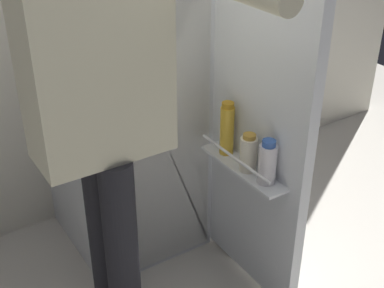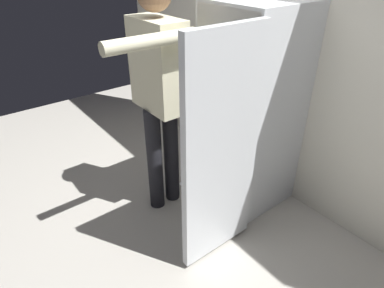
% 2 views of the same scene
% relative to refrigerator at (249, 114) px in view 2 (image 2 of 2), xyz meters
% --- Properties ---
extents(ground_plane, '(6.11, 6.11, 0.00)m').
position_rel_refrigerator_xyz_m(ground_plane, '(-0.02, -0.52, -0.80)').
color(ground_plane, '#B7B2A8').
extents(kitchen_wall, '(4.40, 0.10, 2.68)m').
position_rel_refrigerator_xyz_m(kitchen_wall, '(-0.02, 0.41, 0.54)').
color(kitchen_wall, silver).
rests_on(kitchen_wall, ground_plane).
extents(refrigerator, '(0.64, 1.20, 1.60)m').
position_rel_refrigerator_xyz_m(refrigerator, '(0.00, 0.00, 0.00)').
color(refrigerator, silver).
rests_on(refrigerator, ground_plane).
extents(person, '(0.55, 0.77, 1.76)m').
position_rel_refrigerator_xyz_m(person, '(-0.36, -0.55, 0.27)').
color(person, black).
rests_on(person, ground_plane).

